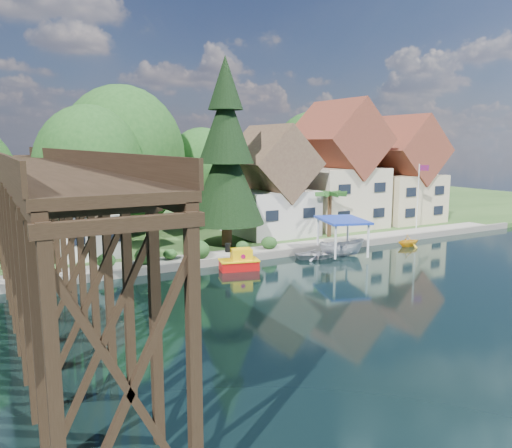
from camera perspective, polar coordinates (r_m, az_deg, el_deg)
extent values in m
plane|color=black|center=(34.68, 5.12, -7.00)|extent=(140.00, 140.00, 0.00)
cube|color=#2B4D1E|center=(64.97, -12.00, 0.69)|extent=(140.00, 52.00, 0.50)
cube|color=slate|center=(43.20, 3.54, -3.30)|extent=(60.00, 0.40, 0.62)
cube|color=gray|center=(45.30, 4.78, -2.45)|extent=(50.00, 2.60, 0.06)
cube|color=black|center=(13.09, -14.31, -16.73)|extent=(4.00, 0.36, 8.00)
cube|color=black|center=(15.97, -17.36, -12.00)|extent=(4.00, 0.36, 8.00)
cube|color=black|center=(18.95, -19.39, -8.72)|extent=(4.00, 0.36, 8.00)
cube|color=black|center=(21.99, -20.85, -6.33)|extent=(4.00, 0.36, 8.00)
cube|color=black|center=(25.07, -21.94, -4.52)|extent=(4.00, 0.36, 8.00)
cube|color=black|center=(28.18, -22.79, -3.11)|extent=(4.00, 0.36, 8.00)
cube|color=black|center=(31.30, -23.47, -1.98)|extent=(4.00, 0.36, 8.00)
cube|color=black|center=(34.44, -24.02, -1.05)|extent=(4.00, 0.36, 8.00)
cube|color=black|center=(37.59, -24.48, -0.28)|extent=(4.00, 0.36, 8.00)
cube|color=black|center=(40.75, -24.87, 0.37)|extent=(4.00, 0.36, 8.00)
cube|color=black|center=(43.91, -25.21, 0.93)|extent=(4.00, 0.36, 8.00)
cube|color=black|center=(47.08, -25.50, 1.41)|extent=(4.00, 0.36, 8.00)
cube|color=black|center=(50.26, -25.75, 1.83)|extent=(4.00, 0.36, 8.00)
cube|color=black|center=(53.43, -25.97, 2.20)|extent=(4.00, 0.36, 8.00)
cube|color=black|center=(33.81, -21.45, 5.85)|extent=(0.35, 44.00, 0.35)
cube|color=black|center=(33.60, -24.45, 6.16)|extent=(4.00, 44.00, 0.30)
cube|color=black|center=(33.81, -21.11, 7.31)|extent=(0.12, 44.00, 0.80)
cube|color=beige|center=(51.03, 1.55, 1.43)|extent=(7.50, 8.00, 4.50)
cube|color=#4F362A|center=(50.60, 1.58, 6.99)|extent=(7.64, 8.64, 7.64)
cube|color=black|center=(46.50, 1.87, 0.94)|extent=(1.35, 0.08, 1.00)
cube|color=black|center=(48.78, 6.10, 1.29)|extent=(1.35, 0.08, 1.00)
cube|color=beige|center=(56.40, 9.19, 3.08)|extent=(8.50, 8.50, 6.50)
cube|color=#602B1C|center=(56.09, 9.36, 9.50)|extent=(8.65, 9.18, 8.65)
cube|color=black|center=(51.56, 10.08, 2.86)|extent=(1.53, 0.08, 1.00)
cube|color=black|center=(54.68, 13.95, 3.08)|extent=(1.53, 0.08, 1.00)
cube|color=#C8B98F|center=(62.06, 16.01, 2.93)|extent=(8.00, 8.00, 5.50)
cube|color=#602B1C|center=(61.74, 16.25, 8.13)|extent=(8.15, 8.64, 8.15)
cube|color=black|center=(57.64, 17.29, 2.69)|extent=(1.44, 0.08, 1.00)
cube|color=black|center=(60.95, 20.20, 2.87)|extent=(1.44, 0.08, 1.00)
cube|color=beige|center=(43.32, -18.30, -1.11)|extent=(5.00, 5.00, 3.50)
cube|color=#4F362A|center=(42.86, -18.54, 3.57)|extent=(5.09, 5.40, 5.09)
cube|color=black|center=(40.59, -19.57, -1.59)|extent=(0.90, 0.08, 1.00)
cube|color=black|center=(41.13, -15.72, -1.27)|extent=(0.90, 0.08, 1.00)
cylinder|color=#382314|center=(47.79, -18.20, 0.44)|extent=(0.50, 0.50, 4.50)
ellipsoid|color=#1B4619|center=(47.34, -18.49, 6.13)|extent=(4.40, 4.40, 5.06)
cylinder|color=#382314|center=(52.49, -14.78, 1.59)|extent=(0.50, 0.50, 4.95)
ellipsoid|color=#1B4619|center=(52.08, -15.01, 7.30)|extent=(5.00, 5.00, 5.75)
cylinder|color=#382314|center=(56.35, -6.13, 1.89)|extent=(0.50, 0.50, 4.05)
ellipsoid|color=#1B4619|center=(55.97, -6.20, 6.23)|extent=(4.00, 4.00, 4.60)
cylinder|color=#382314|center=(63.66, 6.40, 2.93)|extent=(0.50, 0.50, 4.50)
ellipsoid|color=#1B4619|center=(63.32, 6.48, 7.20)|extent=(4.60, 4.60, 5.29)
cylinder|color=#382314|center=(65.71, 14.13, 2.51)|extent=(0.50, 0.50, 3.60)
ellipsoid|color=#1B4619|center=(65.39, 14.26, 5.81)|extent=(3.80, 3.80, 4.37)
ellipsoid|color=#153A16|center=(39.14, -12.42, -3.39)|extent=(1.98, 1.98, 1.53)
ellipsoid|color=#153A16|center=(40.05, -9.79, -3.27)|extent=(1.54, 1.54, 1.19)
ellipsoid|color=#153A16|center=(40.23, -6.87, -2.77)|extent=(2.20, 2.20, 1.70)
ellipsoid|color=#153A16|center=(38.62, -16.77, -3.87)|extent=(1.76, 1.76, 1.36)
ellipsoid|color=#153A16|center=(42.67, -1.58, -2.37)|extent=(1.54, 1.54, 1.19)
ellipsoid|color=#153A16|center=(43.59, 1.52, -2.01)|extent=(1.76, 1.76, 1.36)
cylinder|color=#382314|center=(44.94, -3.36, -0.57)|extent=(0.92, 0.92, 3.07)
cone|color=black|center=(44.39, -3.42, 5.30)|extent=(6.76, 6.76, 8.19)
cone|color=black|center=(44.32, -3.47, 11.25)|extent=(4.91, 4.91, 6.65)
cone|color=black|center=(44.59, -3.52, 15.86)|extent=(3.07, 3.07, 4.61)
cylinder|color=#382314|center=(49.77, 8.39, 0.90)|extent=(0.41, 0.41, 4.10)
ellipsoid|color=#1C4A18|center=(49.50, 8.45, 3.46)|extent=(4.22, 4.22, 0.93)
cylinder|color=white|center=(55.15, 18.00, 2.89)|extent=(0.10, 0.10, 7.03)
cube|color=#AD130C|center=(55.15, 18.68, 6.10)|extent=(0.94, 0.42, 0.60)
cube|color=#B80C0C|center=(38.63, -1.96, -4.76)|extent=(3.19, 2.21, 0.77)
cube|color=yellow|center=(38.53, -1.97, -4.15)|extent=(3.31, 2.33, 0.10)
cube|color=yellow|center=(38.48, -1.69, -3.55)|extent=(1.79, 1.51, 0.97)
cylinder|color=black|center=(38.13, -3.25, -2.72)|extent=(0.43, 0.43, 0.68)
cylinder|color=#940B43|center=(37.91, -1.48, -3.74)|extent=(0.36, 0.16, 0.35)
cylinder|color=#940B43|center=(39.05, -1.89, -3.36)|extent=(0.36, 0.16, 0.35)
cylinder|color=#940B43|center=(38.66, -0.57, -3.49)|extent=(0.16, 0.36, 0.35)
imported|color=silver|center=(42.87, 7.06, -3.34)|extent=(4.26, 3.43, 0.78)
imported|color=silver|center=(43.75, 9.76, -2.62)|extent=(4.36, 2.69, 1.58)
cube|color=#1B38B4|center=(43.33, 9.85, 0.45)|extent=(4.84, 5.87, 0.19)
cylinder|color=white|center=(42.11, 12.70, -1.85)|extent=(0.19, 0.19, 2.85)
cylinder|color=white|center=(46.11, 10.44, -0.83)|extent=(0.19, 0.19, 2.85)
cylinder|color=white|center=(41.03, 9.07, -2.03)|extent=(0.19, 0.19, 2.85)
cylinder|color=white|center=(45.12, 7.09, -0.97)|extent=(0.19, 0.19, 2.85)
imported|color=yellow|center=(49.32, 17.03, -1.75)|extent=(2.55, 2.25, 1.26)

